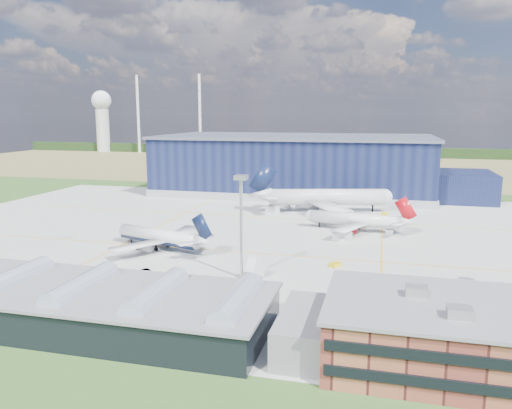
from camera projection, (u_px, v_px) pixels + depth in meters
name	position (u px, v px, depth m)	size (l,w,h in m)	color
ground	(237.00, 242.00, 141.64)	(600.00, 600.00, 0.00)	#2C4D1D
apron	(246.00, 234.00, 151.17)	(220.00, 160.00, 0.08)	#A5A5A0
farmland	(326.00, 165.00, 351.27)	(600.00, 220.00, 0.01)	olive
treeline	(336.00, 151.00, 426.78)	(600.00, 8.00, 8.00)	black
horizon_dressing	(129.00, 115.00, 462.69)	(440.20, 18.00, 70.00)	silver
hangar	(301.00, 167.00, 229.20)	(145.00, 62.00, 26.10)	#101637
ops_building	(490.00, 338.00, 70.17)	(46.00, 23.00, 10.90)	maroon
glass_concourse	(101.00, 305.00, 85.38)	(78.00, 23.00, 8.60)	black
light_mast_center	(241.00, 210.00, 107.83)	(2.60, 2.60, 23.00)	silver
airliner_navy	(159.00, 229.00, 133.69)	(33.60, 32.87, 10.96)	silver
airliner_red	(354.00, 213.00, 153.95)	(35.09, 34.33, 11.44)	silver
airliner_widebody	(327.00, 189.00, 182.70)	(54.12, 52.94, 17.65)	silver
gse_tug_a	(268.00, 293.00, 99.00)	(2.20, 3.60, 1.50)	gold
gse_tug_b	(335.00, 265.00, 118.40)	(1.77, 2.66, 1.15)	gold
gse_van_a	(342.00, 236.00, 143.66)	(2.46, 5.64, 2.46)	silver
gse_cart_a	(390.00, 232.00, 150.98)	(2.21, 3.31, 1.44)	silver
gse_van_b	(272.00, 209.00, 183.18)	(2.43, 5.29, 2.43)	silver
gse_tug_c	(384.00, 215.00, 176.22)	(1.99, 3.19, 1.39)	gold
gse_cart_b	(290.00, 206.00, 192.52)	(2.09, 3.13, 1.36)	silver
gse_van_c	(326.00, 309.00, 90.15)	(2.34, 4.88, 2.34)	silver
airstair	(256.00, 271.00, 109.71)	(2.13, 5.32, 3.40)	silver
car_a	(376.00, 314.00, 89.14)	(1.58, 3.92, 1.34)	#99999E
car_b	(147.00, 271.00, 113.42)	(1.17, 3.35, 1.10)	#99999E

